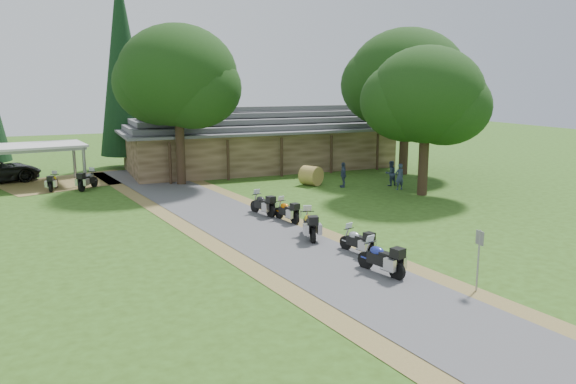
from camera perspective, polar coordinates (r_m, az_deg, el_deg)
name	(u,v)px	position (r m, az deg, el deg)	size (l,w,h in m)	color
ground	(331,269)	(20.85, 4.43, -7.79)	(120.00, 120.00, 0.00)	#2E4A15
driveway	(278,242)	(24.12, -1.00, -5.10)	(46.00, 46.00, 0.00)	#4F4F51
lodge	(260,137)	(44.36, -2.86, 5.62)	(21.40, 9.40, 4.90)	brown
carport	(34,165)	(40.35, -24.38, 2.50)	(6.25, 4.16, 2.71)	silver
motorcycle_row_a	(381,257)	(20.29, 9.44, -6.52)	(1.90, 0.62, 1.30)	#233097
motorcycle_row_b	(357,240)	(22.52, 7.03, -4.84)	(1.68, 0.55, 1.15)	#A8ABB0
motorcycle_row_c	(310,224)	(24.50, 2.21, -3.22)	(1.96, 0.64, 1.34)	gold
motorcycle_row_d	(287,210)	(27.42, -0.13, -1.83)	(1.71, 0.56, 1.17)	#C76003
motorcycle_row_e	(263,203)	(28.74, -2.60, -1.14)	(1.83, 0.60, 1.25)	black
motorcycle_carport_a	(53,181)	(38.26, -22.75, 1.02)	(1.69, 0.55, 1.15)	yellow
motorcycle_carport_b	(88,179)	(37.76, -19.67, 1.24)	(1.91, 0.62, 1.31)	slate
person_a	(400,174)	(36.09, 11.27, 1.76)	(0.56, 0.40, 1.96)	#323F5B
person_b	(391,171)	(37.40, 10.39, 2.10)	(0.55, 0.39, 1.93)	#323F5B
person_c	(343,173)	(36.42, 5.63, 1.98)	(0.54, 0.39, 1.91)	#323F5B
hay_bale	(311,176)	(37.04, 2.36, 1.67)	(1.27, 1.27, 1.16)	olive
sign_post	(478,261)	(19.35, 18.77, -6.66)	(0.37, 0.06, 2.07)	gray
oak_lodge_left	(178,97)	(37.48, -11.08, 9.44)	(7.69, 7.69, 11.49)	black
oak_lodge_right	(406,97)	(41.89, 11.89, 9.38)	(8.42, 8.42, 11.20)	black
oak_driveway	(426,114)	(34.32, 13.81, 7.66)	(6.69, 6.69, 9.66)	black
cedar_near	(123,69)	(45.97, -16.43, 11.92)	(4.04, 4.04, 15.38)	black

